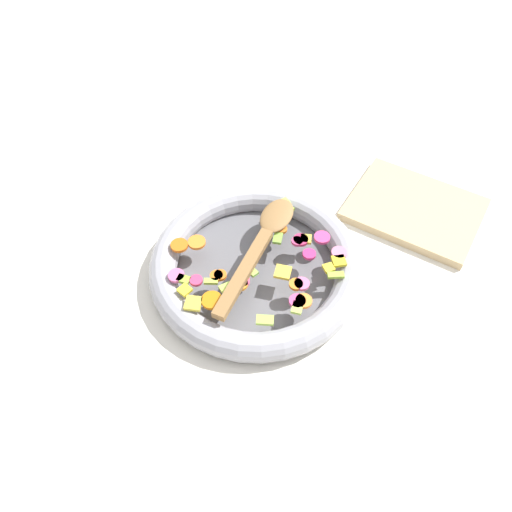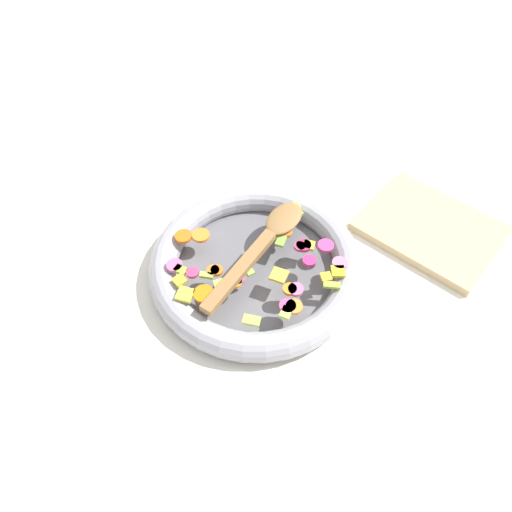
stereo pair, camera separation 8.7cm
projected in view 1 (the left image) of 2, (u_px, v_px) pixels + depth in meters
The scene contains 5 objects.
ground_plane at pixel (256, 273), 0.91m from camera, with size 4.00×4.00×0.00m, color silver.
skillet at pixel (256, 266), 0.90m from camera, with size 0.38×0.38×0.05m.
chopped_vegetables at pixel (260, 267), 0.86m from camera, with size 0.30×0.31×0.01m.
wooden_spoon at pixel (262, 240), 0.88m from camera, with size 0.07×0.29×0.01m.
cutting_board at pixel (414, 209), 1.00m from camera, with size 0.25×0.20×0.02m.
Camera 1 is at (0.28, -0.47, 0.73)m, focal length 35.00 mm.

